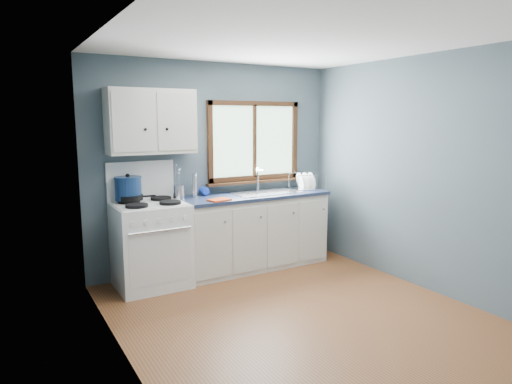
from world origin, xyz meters
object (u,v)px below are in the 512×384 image
skillet (130,197)px  stockpot (128,188)px  gas_range (151,242)px  base_cabinets (253,234)px  sink (266,198)px  dish_rack (307,185)px  thermos (194,185)px  utensil_crock (179,192)px

skillet → stockpot: bearing=129.3°
gas_range → base_cabinets: (1.31, 0.02, -0.08)m
sink → dish_rack: (0.62, -0.01, 0.12)m
base_cabinets → dish_rack: bearing=-0.6°
gas_range → sink: gas_range is taller
thermos → skillet: bearing=-177.8°
gas_range → stockpot: (-0.18, 0.15, 0.60)m
skillet → thermos: size_ratio=1.54×
stockpot → utensil_crock: utensil_crock is taller
gas_range → dish_rack: gas_range is taller
base_cabinets → gas_range: bearing=-179.2°
thermos → gas_range: bearing=-164.8°
sink → skillet: size_ratio=1.96×
base_cabinets → skillet: (-1.47, 0.11, 0.58)m
sink → thermos: 0.93m
dish_rack → thermos: bearing=-174.1°
base_cabinets → thermos: thermos is taller
skillet → thermos: 0.76m
stockpot → utensil_crock: (0.56, -0.03, -0.08)m
base_cabinets → stockpot: 1.64m
gas_range → utensil_crock: (0.38, 0.12, 0.51)m
gas_range → utensil_crock: gas_range is taller
base_cabinets → utensil_crock: utensil_crock is taller
stockpot → base_cabinets: bearing=-5.1°
stockpot → utensil_crock: 0.57m
base_cabinets → dish_rack: size_ratio=3.90×
skillet → stockpot: stockpot is taller
base_cabinets → skillet: skillet is taller
skillet → thermos: bearing=7.1°
dish_rack → base_cabinets: bearing=-169.0°
base_cabinets → stockpot: (-1.49, 0.13, 0.68)m
sink → thermos: bearing=171.0°
skillet → utensil_crock: utensil_crock is taller
sink → utensil_crock: size_ratio=2.01×
skillet → utensil_crock: (0.55, -0.01, 0.02)m
base_cabinets → sink: (0.18, -0.00, 0.45)m
sink → dish_rack: size_ratio=1.77×
thermos → dish_rack: bearing=-5.6°
gas_range → skillet: (-0.17, 0.13, 0.49)m
gas_range → skillet: size_ratio=3.18×
sink → utensil_crock: 1.12m
stockpot → sink: bearing=-4.6°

